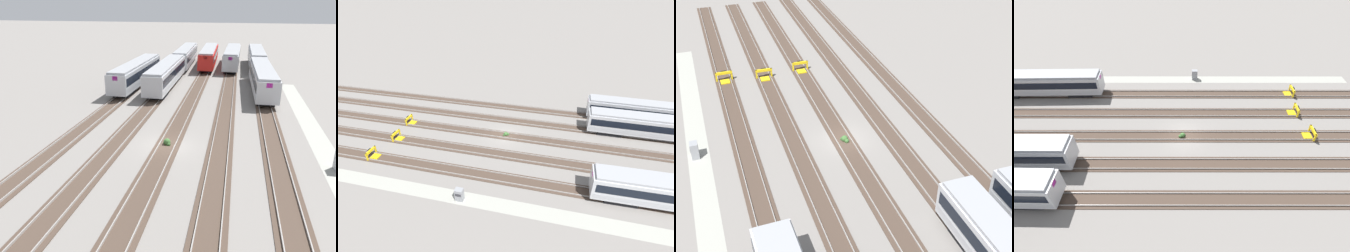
{
  "view_description": "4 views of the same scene",
  "coord_description": "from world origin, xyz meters",
  "views": [
    {
      "loc": [
        -26.33,
        -5.55,
        12.01
      ],
      "look_at": [
        0.25,
        -0.0,
        1.8
      ],
      "focal_mm": 35.0,
      "sensor_mm": 36.0,
      "label": 1
    },
    {
      "loc": [
        8.15,
        -32.85,
        23.0
      ],
      "look_at": [
        0.25,
        -0.0,
        1.8
      ],
      "focal_mm": 28.0,
      "sensor_mm": 36.0,
      "label": 2
    },
    {
      "loc": [
        35.59,
        -12.3,
        25.89
      ],
      "look_at": [
        0.25,
        -0.0,
        1.8
      ],
      "focal_mm": 50.0,
      "sensor_mm": 36.0,
      "label": 3
    },
    {
      "loc": [
        0.23,
        24.17,
        23.81
      ],
      "look_at": [
        0.25,
        -0.0,
        1.8
      ],
      "focal_mm": 28.0,
      "sensor_mm": 36.0,
      "label": 4
    }
  ],
  "objects": [
    {
      "name": "rail_track_farthest",
      "position": [
        0.0,
        9.35,
        0.04
      ],
      "size": [
        90.0,
        2.23,
        0.21
      ],
      "color": "#47382D",
      "rests_on": "ground"
    },
    {
      "name": "ground_plane",
      "position": [
        0.0,
        0.0,
        0.0
      ],
      "size": [
        400.0,
        400.0,
        0.0
      ],
      "primitive_type": "plane",
      "color": "gray"
    },
    {
      "name": "rail_track_far_inner",
      "position": [
        0.0,
        4.68,
        0.04
      ],
      "size": [
        90.0,
        2.23,
        0.21
      ],
      "color": "#47382D",
      "rests_on": "ground"
    },
    {
      "name": "bumper_stop_nearest_track",
      "position": [
        -16.44,
        -9.35,
        0.51
      ],
      "size": [
        1.35,
        2.0,
        1.22
      ],
      "color": "gold",
      "rests_on": "ground"
    },
    {
      "name": "rail_track_middle",
      "position": [
        0.0,
        0.0,
        0.04
      ],
      "size": [
        90.0,
        2.24,
        0.21
      ],
      "color": "#47382D",
      "rests_on": "ground"
    },
    {
      "name": "bumper_stop_near_inner_track",
      "position": [
        -15.63,
        -4.68,
        0.51
      ],
      "size": [
        1.36,
        2.01,
        1.22
      ],
      "color": "gold",
      "rests_on": "ground"
    },
    {
      "name": "service_walkway",
      "position": [
        0.0,
        -13.56,
        0.0
      ],
      "size": [
        54.0,
        2.0,
        0.01
      ],
      "primitive_type": "cube",
      "color": "#9E9E93",
      "rests_on": "ground"
    },
    {
      "name": "subway_car_front_row_leftmost",
      "position": [
        21.41,
        -9.31,
        2.04
      ],
      "size": [
        18.06,
        3.22,
        3.7
      ],
      "color": "#B7BABF",
      "rests_on": "ground"
    },
    {
      "name": "electrical_cabinet",
      "position": [
        -1.84,
        -13.82,
        0.8
      ],
      "size": [
        0.9,
        0.73,
        1.6
      ],
      "color": "gray",
      "rests_on": "ground"
    },
    {
      "name": "rail_track_nearest",
      "position": [
        0.0,
        -9.35,
        0.04
      ],
      "size": [
        90.0,
        2.23,
        0.21
      ],
      "color": "#47382D",
      "rests_on": "ground"
    },
    {
      "name": "rail_track_near_inner",
      "position": [
        0.0,
        -4.68,
        0.04
      ],
      "size": [
        90.0,
        2.24,
        0.21
      ],
      "color": "#47382D",
      "rests_on": "ground"
    },
    {
      "name": "bumper_stop_middle_track",
      "position": [
        -16.2,
        -0.0,
        0.51
      ],
      "size": [
        1.34,
        2.0,
        1.22
      ],
      "color": "gold",
      "rests_on": "ground"
    },
    {
      "name": "weed_clump",
      "position": [
        0.22,
        0.09,
        0.24
      ],
      "size": [
        0.92,
        0.7,
        0.64
      ],
      "color": "#38602D",
      "rests_on": "ground"
    }
  ]
}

